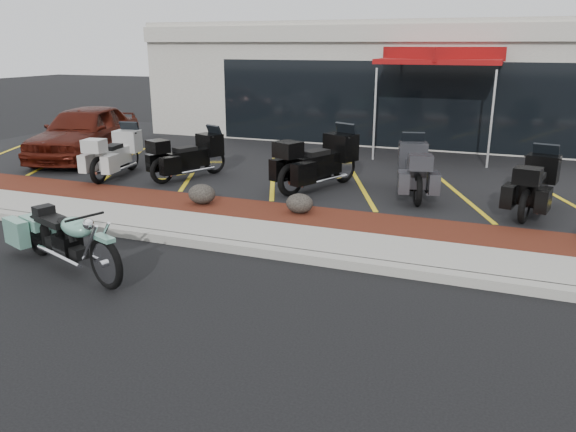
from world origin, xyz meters
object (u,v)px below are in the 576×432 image
at_px(touring_white, 130,146).
at_px(traffic_cone, 338,151).
at_px(parked_car, 85,132).
at_px(popup_canopy, 442,57).
at_px(hero_cruiser, 105,256).

bearing_deg(touring_white, traffic_cone, -61.41).
height_order(parked_car, popup_canopy, popup_canopy).
bearing_deg(parked_car, popup_canopy, 11.91).
distance_m(traffic_cone, popup_canopy, 4.00).
height_order(hero_cruiser, traffic_cone, hero_cruiser).
xyz_separation_m(touring_white, traffic_cone, (4.56, 3.37, -0.41)).
distance_m(touring_white, parked_car, 2.32).
bearing_deg(touring_white, hero_cruiser, -154.47).
bearing_deg(traffic_cone, touring_white, -143.55).
distance_m(parked_car, traffic_cone, 7.20).
height_order(hero_cruiser, popup_canopy, popup_canopy).
height_order(parked_car, traffic_cone, parked_car).
relative_size(hero_cruiser, touring_white, 1.33).
bearing_deg(touring_white, parked_car, 60.56).
bearing_deg(popup_canopy, touring_white, -168.34).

